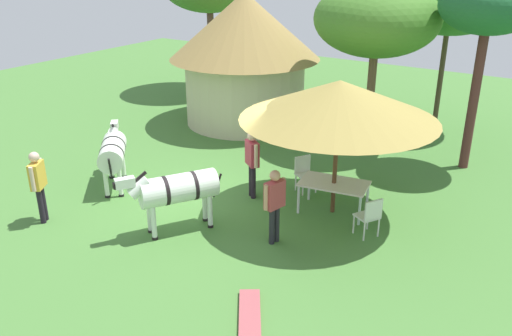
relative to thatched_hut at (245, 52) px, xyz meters
name	(u,v)px	position (x,y,z in m)	size (l,w,h in m)	color
ground_plane	(216,204)	(3.04, -5.78, -2.44)	(36.00, 36.00, 0.00)	#457735
thatched_hut	(245,52)	(0.00, 0.00, 0.00)	(5.07, 5.07, 4.40)	beige
shade_umbrella	(339,100)	(5.56, -4.61, 0.25)	(4.36, 4.36, 3.12)	#55331F
patio_dining_table	(334,186)	(5.56, -4.61, -1.77)	(1.67, 1.14, 0.74)	silver
patio_chair_near_hut	(370,215)	(6.70, -5.25, -1.92)	(0.58, 0.59, 0.90)	silver
patio_chair_near_lawn	(304,171)	(4.44, -3.93, -1.92)	(0.59, 0.59, 0.90)	white
guest_beside_umbrella	(252,158)	(3.55, -4.96, -1.41)	(0.51, 0.45, 1.71)	black
guest_behind_table	(275,200)	(5.13, -6.54, -1.46)	(0.30, 0.57, 1.63)	#24232A
standing_watcher	(38,180)	(0.30, -8.56, -1.43)	(0.42, 0.52, 1.67)	black
zebra_nearest_camera	(176,190)	(3.11, -7.24, -1.46)	(1.47, 2.03, 1.52)	silver
zebra_by_umbrella	(113,151)	(0.24, -6.33, -1.48)	(1.68, 1.79, 1.50)	silver
acacia_tree_behind_hut	(451,0)	(5.78, 2.99, 1.75)	(3.63, 3.63, 5.28)	#4A3B2A
acacia_tree_right_background	(489,8)	(7.47, -0.12, 1.88)	(2.48, 2.48, 5.13)	#542B29
acacia_tree_left_background	(377,19)	(4.48, 0.14, 1.37)	(3.62, 3.62, 4.91)	brown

